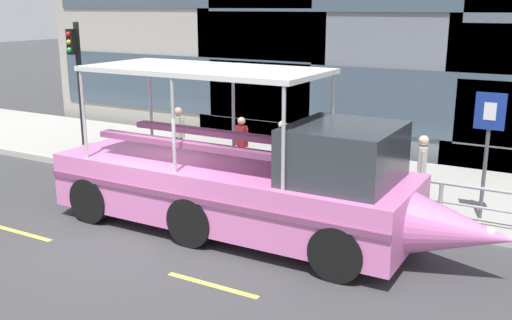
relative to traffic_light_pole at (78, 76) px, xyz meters
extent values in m
plane|color=#3D3D3F|center=(5.51, -3.70, -2.58)|extent=(120.00, 120.00, 0.00)
cube|color=#A8A59E|center=(5.51, 1.90, -2.49)|extent=(32.00, 4.80, 0.18)
cube|color=#B2ADA3|center=(5.51, -0.59, -2.49)|extent=(32.00, 0.18, 0.18)
cube|color=#DBD64C|center=(3.11, -4.87, -2.58)|extent=(1.80, 0.12, 0.01)
cube|color=#DBD64C|center=(7.91, -4.87, -2.58)|extent=(1.80, 0.12, 0.01)
cube|color=#3D4C5B|center=(-0.06, 4.67, -0.74)|extent=(10.79, 0.06, 2.02)
cube|color=#3D4C5B|center=(7.47, 4.67, -0.78)|extent=(11.93, 0.06, 1.98)
cylinder|color=#9EA0A8|center=(7.23, -0.25, -1.59)|extent=(11.31, 0.07, 0.07)
cylinder|color=#9EA0A8|center=(7.23, -0.25, -2.00)|extent=(11.31, 0.06, 0.06)
cylinder|color=#9EA0A8|center=(1.57, -0.25, -2.00)|extent=(0.09, 0.09, 0.81)
cylinder|color=#9EA0A8|center=(3.83, -0.25, -2.00)|extent=(0.09, 0.09, 0.81)
cylinder|color=#9EA0A8|center=(6.10, -0.25, -2.00)|extent=(0.09, 0.09, 0.81)
cylinder|color=#9EA0A8|center=(8.36, -0.25, -2.00)|extent=(0.09, 0.09, 0.81)
cylinder|color=#9EA0A8|center=(10.62, -0.25, -2.00)|extent=(0.09, 0.09, 0.81)
cylinder|color=black|center=(0.00, 0.07, -0.42)|extent=(0.16, 0.16, 3.95)
cube|color=black|center=(0.00, -0.13, 1.00)|extent=(0.24, 0.20, 0.72)
sphere|color=red|center=(0.00, -0.24, 1.22)|extent=(0.14, 0.14, 0.14)
sphere|color=gold|center=(0.00, -0.24, 1.00)|extent=(0.14, 0.14, 0.14)
sphere|color=green|center=(0.00, -0.24, 0.78)|extent=(0.14, 0.14, 0.14)
cylinder|color=#4C4F54|center=(11.36, 0.27, -1.06)|extent=(0.08, 0.08, 2.67)
cube|color=navy|center=(11.36, 0.22, -0.08)|extent=(0.60, 0.04, 0.76)
cube|color=white|center=(11.36, 0.20, -0.08)|extent=(0.24, 0.01, 0.36)
cube|color=pink|center=(6.80, -2.52, -1.72)|extent=(7.61, 2.47, 1.16)
cone|color=pink|center=(11.47, -2.52, -1.72)|extent=(1.71, 1.11, 1.11)
cylinder|color=pink|center=(3.00, -2.52, -1.72)|extent=(0.38, 1.11, 1.11)
cube|color=#783F64|center=(6.80, -3.77, -1.58)|extent=(7.61, 0.04, 0.12)
sphere|color=white|center=(11.90, -2.52, -1.67)|extent=(0.22, 0.22, 0.22)
cube|color=#33383D|center=(9.28, -2.52, -0.62)|extent=(1.90, 2.07, 1.04)
cube|color=silver|center=(6.23, -2.52, 0.75)|extent=(4.95, 2.27, 0.10)
cylinder|color=#B2B2B7|center=(8.59, -1.43, -0.22)|extent=(0.07, 0.07, 1.84)
cylinder|color=#B2B2B7|center=(8.59, -3.61, -0.22)|extent=(0.07, 0.07, 1.84)
cylinder|color=#B2B2B7|center=(6.23, -1.43, -0.22)|extent=(0.07, 0.07, 1.84)
cylinder|color=#B2B2B7|center=(6.23, -3.61, -0.22)|extent=(0.07, 0.07, 1.84)
cylinder|color=#B2B2B7|center=(3.88, -1.43, -0.22)|extent=(0.07, 0.07, 1.84)
cylinder|color=#B2B2B7|center=(3.88, -3.61, -0.22)|extent=(0.07, 0.07, 1.84)
cube|color=#783F64|center=(6.23, -1.93, -0.69)|extent=(4.55, 0.28, 0.12)
cube|color=#783F64|center=(6.23, -3.11, -0.69)|extent=(4.55, 0.28, 0.12)
cylinder|color=black|center=(9.66, -1.38, -2.08)|extent=(1.00, 0.28, 1.00)
cylinder|color=black|center=(9.66, -3.65, -2.08)|extent=(1.00, 0.28, 1.00)
cylinder|color=black|center=(6.61, -1.38, -2.08)|extent=(1.00, 0.28, 1.00)
cylinder|color=black|center=(6.61, -3.65, -2.08)|extent=(1.00, 0.28, 1.00)
cylinder|color=black|center=(3.95, -1.38, -2.08)|extent=(1.00, 0.28, 1.00)
cylinder|color=black|center=(3.95, -3.65, -2.08)|extent=(1.00, 0.28, 1.00)
cylinder|color=#47423D|center=(10.01, 0.44, -1.99)|extent=(0.10, 0.10, 0.82)
cylinder|color=#47423D|center=(10.06, 0.28, -1.99)|extent=(0.10, 0.10, 0.82)
cube|color=#B7B2A8|center=(10.04, 0.36, -1.29)|extent=(0.26, 0.35, 0.58)
cylinder|color=#B7B2A8|center=(9.98, 0.55, -1.32)|extent=(0.07, 0.07, 0.52)
cylinder|color=#B7B2A8|center=(10.09, 0.16, -1.32)|extent=(0.07, 0.07, 0.52)
sphere|color=beige|center=(10.04, 0.36, -0.86)|extent=(0.23, 0.23, 0.23)
cylinder|color=black|center=(6.39, 0.64, -2.01)|extent=(0.10, 0.10, 0.78)
cylinder|color=black|center=(6.35, 0.79, -2.01)|extent=(0.10, 0.10, 0.78)
cube|color=navy|center=(6.37, 0.72, -1.35)|extent=(0.25, 0.33, 0.55)
cylinder|color=navy|center=(6.42, 0.53, -1.37)|extent=(0.07, 0.07, 0.50)
cylinder|color=navy|center=(6.31, 0.90, -1.37)|extent=(0.07, 0.07, 0.50)
sphere|color=beige|center=(6.37, 0.72, -0.94)|extent=(0.21, 0.21, 0.21)
cylinder|color=#1E2338|center=(5.08, 0.71, -2.01)|extent=(0.10, 0.10, 0.77)
cylinder|color=#1E2338|center=(5.23, 0.69, -2.01)|extent=(0.10, 0.10, 0.77)
cube|color=maroon|center=(5.16, 0.70, -1.36)|extent=(0.32, 0.22, 0.55)
cylinder|color=maroon|center=(4.97, 0.74, -1.38)|extent=(0.07, 0.07, 0.49)
cylinder|color=maroon|center=(5.34, 0.67, -1.38)|extent=(0.07, 0.07, 0.49)
sphere|color=tan|center=(5.16, 0.70, -0.96)|extent=(0.21, 0.21, 0.21)
cylinder|color=#1E2338|center=(3.28, 0.52, -1.98)|extent=(0.11, 0.11, 0.83)
cylinder|color=#1E2338|center=(3.12, 0.58, -1.98)|extent=(0.11, 0.11, 0.83)
cube|color=#B7B2A8|center=(3.20, 0.55, -1.27)|extent=(0.36, 0.28, 0.59)
cylinder|color=#B7B2A8|center=(3.39, 0.48, -1.30)|extent=(0.07, 0.07, 0.53)
cylinder|color=#B7B2A8|center=(3.01, 0.62, -1.30)|extent=(0.07, 0.07, 0.53)
sphere|color=tan|center=(3.20, 0.55, -0.84)|extent=(0.23, 0.23, 0.23)
camera|label=1|loc=(13.00, -12.33, 1.99)|focal=40.99mm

